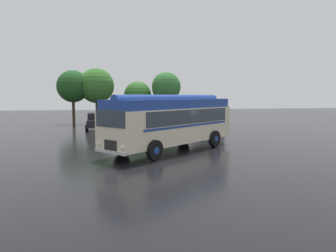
# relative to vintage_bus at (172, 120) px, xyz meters

# --- Properties ---
(ground_plane) EXTENTS (120.00, 120.00, 0.00)m
(ground_plane) POSITION_rel_vintage_bus_xyz_m (0.30, 0.32, -1.89)
(ground_plane) COLOR black
(vintage_bus) EXTENTS (9.30, 8.35, 3.49)m
(vintage_bus) POSITION_rel_vintage_bus_xyz_m (0.00, 0.00, 0.00)
(vintage_bus) COLOR beige
(vintage_bus) RESTS_ON ground
(car_near_left) EXTENTS (2.04, 4.24, 1.66)m
(car_near_left) POSITION_rel_vintage_bus_xyz_m (-5.20, 13.97, -1.05)
(car_near_left) COLOR black
(car_near_left) RESTS_ON ground
(car_mid_left) EXTENTS (2.13, 4.29, 1.66)m
(car_mid_left) POSITION_rel_vintage_bus_xyz_m (-2.37, 13.85, -1.05)
(car_mid_left) COLOR #4C5156
(car_mid_left) RESTS_ON ground
(car_mid_right) EXTENTS (2.03, 4.24, 1.66)m
(car_mid_right) POSITION_rel_vintage_bus_xyz_m (0.22, 13.31, -1.05)
(car_mid_right) COLOR #B7BABF
(car_mid_right) RESTS_ON ground
(car_far_right) EXTENTS (2.10, 4.27, 1.66)m
(car_far_right) POSITION_rel_vintage_bus_xyz_m (3.35, 13.39, -1.05)
(car_far_right) COLOR black
(car_far_right) RESTS_ON ground
(box_van) EXTENTS (2.46, 5.82, 2.50)m
(box_van) POSITION_rel_vintage_bus_xyz_m (6.23, 12.90, -0.53)
(box_van) COLOR silver
(box_van) RESTS_ON ground
(tree_far_left) EXTENTS (3.83, 3.83, 6.45)m
(tree_far_left) POSITION_rel_vintage_bus_xyz_m (-7.97, 20.75, 2.62)
(tree_far_left) COLOR #4C3823
(tree_far_left) RESTS_ON ground
(tree_left_of_centre) EXTENTS (4.22, 4.22, 6.73)m
(tree_left_of_centre) POSITION_rel_vintage_bus_xyz_m (-5.33, 20.68, 2.78)
(tree_left_of_centre) COLOR #4C3823
(tree_left_of_centre) RESTS_ON ground
(tree_centre) EXTENTS (3.39, 3.39, 5.19)m
(tree_centre) POSITION_rel_vintage_bus_xyz_m (-0.23, 20.92, 1.69)
(tree_centre) COLOR #4C3823
(tree_centre) RESTS_ON ground
(tree_right_of_centre) EXTENTS (3.54, 3.54, 6.28)m
(tree_right_of_centre) POSITION_rel_vintage_bus_xyz_m (2.96, 19.60, 2.53)
(tree_right_of_centre) COLOR #4C3823
(tree_right_of_centre) RESTS_ON ground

